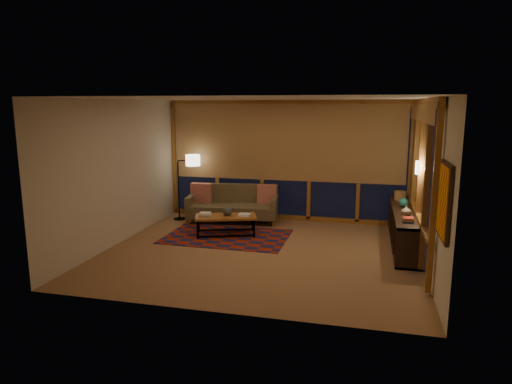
% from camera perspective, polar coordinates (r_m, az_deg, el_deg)
% --- Properties ---
extents(floor, '(5.50, 5.00, 0.01)m').
position_cam_1_polar(floor, '(8.25, 0.60, -7.47)').
color(floor, '#916844').
rests_on(floor, ground).
extents(ceiling, '(5.50, 5.00, 0.01)m').
position_cam_1_polar(ceiling, '(7.84, 0.64, 11.62)').
color(ceiling, silver).
rests_on(ceiling, walls).
extents(walls, '(5.51, 5.01, 2.70)m').
position_cam_1_polar(walls, '(7.93, 0.62, 1.82)').
color(walls, beige).
rests_on(walls, floor).
extents(window_wall_back, '(5.30, 0.16, 2.60)m').
position_cam_1_polar(window_wall_back, '(10.29, 3.73, 3.88)').
color(window_wall_back, olive).
rests_on(window_wall_back, walls).
extents(window_wall_right, '(0.16, 3.70, 2.60)m').
position_cam_1_polar(window_wall_right, '(8.37, 19.78, 1.65)').
color(window_wall_right, olive).
rests_on(window_wall_right, walls).
extents(wall_art, '(0.06, 0.74, 0.94)m').
position_cam_1_polar(wall_art, '(5.96, 22.43, -1.06)').
color(wall_art, red).
rests_on(wall_art, walls).
extents(wall_sconce, '(0.12, 0.18, 0.22)m').
position_cam_1_polar(wall_sconce, '(8.19, 19.56, 2.89)').
color(wall_sconce, beige).
rests_on(wall_sconce, walls).
extents(sofa, '(2.07, 1.05, 0.81)m').
position_cam_1_polar(sofa, '(10.20, -2.95, -1.55)').
color(sofa, brown).
rests_on(sofa, floor).
extents(pillow_left, '(0.47, 0.17, 0.46)m').
position_cam_1_polar(pillow_left, '(10.43, -6.86, -0.04)').
color(pillow_left, '#AF0A05').
rests_on(pillow_left, sofa).
extents(pillow_right, '(0.45, 0.23, 0.43)m').
position_cam_1_polar(pillow_right, '(10.25, 1.32, -0.25)').
color(pillow_right, '#AF0A05').
rests_on(pillow_right, sofa).
extents(area_rug, '(2.42, 1.63, 0.01)m').
position_cam_1_polar(area_rug, '(9.17, -3.68, -5.56)').
color(area_rug, maroon).
rests_on(area_rug, floor).
extents(coffee_table, '(1.32, 0.91, 0.40)m').
position_cam_1_polar(coffee_table, '(9.23, -3.78, -4.20)').
color(coffee_table, olive).
rests_on(coffee_table, floor).
extents(book_stack_a, '(0.26, 0.22, 0.07)m').
position_cam_1_polar(book_stack_a, '(9.19, -6.37, -2.79)').
color(book_stack_a, white).
rests_on(book_stack_a, coffee_table).
extents(book_stack_b, '(0.22, 0.17, 0.04)m').
position_cam_1_polar(book_stack_b, '(9.15, -1.45, -2.87)').
color(book_stack_b, white).
rests_on(book_stack_b, coffee_table).
extents(ceramic_pot, '(0.22, 0.22, 0.19)m').
position_cam_1_polar(ceramic_pot, '(9.17, -3.59, -2.37)').
color(ceramic_pot, black).
rests_on(ceramic_pot, coffee_table).
extents(floor_lamp, '(0.59, 0.52, 1.49)m').
position_cam_1_polar(floor_lamp, '(10.52, -9.67, 0.57)').
color(floor_lamp, black).
rests_on(floor_lamp, floor).
extents(bookshelf, '(0.40, 2.73, 0.68)m').
position_cam_1_polar(bookshelf, '(8.94, 17.91, -4.28)').
color(bookshelf, black).
rests_on(bookshelf, floor).
extents(basket, '(0.30, 0.30, 0.18)m').
position_cam_1_polar(basket, '(9.73, 17.59, -0.45)').
color(basket, '#A6754B').
rests_on(basket, bookshelf).
extents(teal_bowl, '(0.21, 0.21, 0.18)m').
position_cam_1_polar(teal_bowl, '(9.08, 17.97, -1.28)').
color(teal_bowl, '#237669').
rests_on(teal_bowl, bookshelf).
extents(vase, '(0.19, 0.19, 0.17)m').
position_cam_1_polar(vase, '(8.45, 18.26, -2.18)').
color(vase, tan).
rests_on(vase, bookshelf).
extents(shelf_book_stack, '(0.21, 0.26, 0.06)m').
position_cam_1_polar(shelf_book_stack, '(8.00, 18.48, -3.32)').
color(shelf_book_stack, white).
rests_on(shelf_book_stack, bookshelf).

